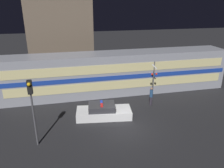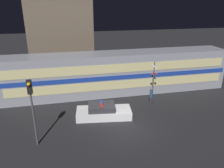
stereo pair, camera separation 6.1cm
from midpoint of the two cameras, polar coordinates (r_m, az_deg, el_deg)
name	(u,v)px [view 2 (the right image)]	position (r m, az deg, el deg)	size (l,w,h in m)	color
ground_plane	(125,128)	(17.62, 3.42, -11.31)	(120.00, 120.00, 0.00)	black
train	(119,73)	(23.39, 1.81, 2.93)	(23.77, 3.01, 4.40)	gray
police_car	(103,112)	(18.86, -2.20, -7.25)	(4.85, 2.48, 1.34)	silver
pedestrian	(151,96)	(21.08, 10.26, -3.15)	(0.30, 0.30, 1.80)	#2D2833
crossing_signal_near	(154,79)	(21.62, 10.90, 1.31)	(0.64, 0.26, 4.02)	#4C4C51
traffic_light_corner	(31,100)	(14.96, -20.23, -3.89)	(0.30, 0.46, 4.76)	#4C4C51
building_left	(61,34)	(29.89, -13.11, 12.53)	(7.91, 4.95, 10.71)	brown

